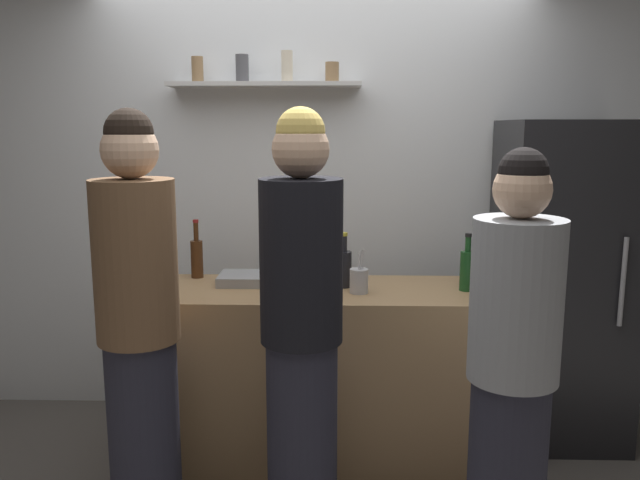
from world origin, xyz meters
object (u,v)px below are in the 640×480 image
at_px(person_blonde, 302,328).
at_px(wine_bottle_amber_glass, 197,257).
at_px(utensil_holder, 359,281).
at_px(wine_bottle_pale_glass, 275,274).
at_px(baking_pan, 252,279).
at_px(person_brown_jacket, 139,327).
at_px(wine_bottle_green_glass, 467,269).
at_px(refrigerator, 561,283).
at_px(water_bottle_plastic, 320,263).
at_px(wine_bottle_dark_glass, 344,267).
at_px(person_grey_hoodie, 512,369).

bearing_deg(person_blonde, wine_bottle_amber_glass, 168.59).
relative_size(utensil_holder, wine_bottle_pale_glass, 0.71).
xyz_separation_m(baking_pan, person_brown_jacket, (-0.38, -0.70, -0.04)).
bearing_deg(wine_bottle_pale_glass, wine_bottle_green_glass, 10.86).
bearing_deg(wine_bottle_amber_glass, refrigerator, 2.15).
bearing_deg(person_brown_jacket, water_bottle_plastic, 104.90).
bearing_deg(wine_bottle_pale_glass, utensil_holder, 16.26).
bearing_deg(wine_bottle_dark_glass, person_brown_jacket, -143.47).
distance_m(refrigerator, person_brown_jacket, 2.24).
distance_m(baking_pan, wine_bottle_amber_glass, 0.35).
bearing_deg(water_bottle_plastic, wine_bottle_pale_glass, -120.45).
bearing_deg(utensil_holder, water_bottle_plastic, 130.91).
distance_m(wine_bottle_amber_glass, person_blonde, 1.03).
bearing_deg(person_grey_hoodie, water_bottle_plastic, 80.57).
distance_m(utensil_holder, wine_bottle_green_glass, 0.54).
bearing_deg(person_blonde, water_bottle_plastic, 127.64).
bearing_deg(wine_bottle_pale_glass, wine_bottle_amber_glass, 137.78).
distance_m(water_bottle_plastic, person_grey_hoodie, 1.24).
relative_size(utensil_holder, person_brown_jacket, 0.12).
xyz_separation_m(refrigerator, person_blonde, (-1.38, -0.89, 0.03)).
distance_m(utensil_holder, wine_bottle_amber_glass, 0.92).
xyz_separation_m(water_bottle_plastic, person_grey_hoodie, (0.76, -0.96, -0.20)).
bearing_deg(person_blonde, baking_pan, 155.02).
relative_size(wine_bottle_amber_glass, wine_bottle_green_glass, 1.10).
distance_m(wine_bottle_green_glass, person_blonde, 0.99).
height_order(wine_bottle_amber_glass, person_brown_jacket, person_brown_jacket).
bearing_deg(wine_bottle_green_glass, refrigerator, 28.37).
bearing_deg(wine_bottle_dark_glass, wine_bottle_green_glass, -5.13).
bearing_deg(wine_bottle_amber_glass, water_bottle_plastic, -6.34).
distance_m(baking_pan, water_bottle_plastic, 0.36).
relative_size(refrigerator, wine_bottle_pale_glass, 5.62).
relative_size(refrigerator, baking_pan, 5.16).
distance_m(refrigerator, wine_bottle_green_glass, 0.68).
bearing_deg(wine_bottle_dark_glass, water_bottle_plastic, 138.35).
bearing_deg(refrigerator, water_bottle_plastic, -173.57).
height_order(wine_bottle_dark_glass, person_blonde, person_blonde).
bearing_deg(wine_bottle_amber_glass, person_blonde, -53.33).
xyz_separation_m(utensil_holder, person_blonde, (-0.25, -0.52, -0.07)).
distance_m(wine_bottle_pale_glass, person_brown_jacket, 0.68).
xyz_separation_m(wine_bottle_amber_glass, person_blonde, (0.61, -0.82, -0.13)).
relative_size(baking_pan, wine_bottle_green_glass, 1.18).
bearing_deg(baking_pan, person_brown_jacket, -118.69).
bearing_deg(person_blonde, person_grey_hoodie, 27.02).
xyz_separation_m(wine_bottle_pale_glass, water_bottle_plastic, (0.20, 0.35, -0.02)).
bearing_deg(wine_bottle_amber_glass, person_brown_jacket, -94.69).
height_order(person_blonde, person_brown_jacket, person_blonde).
relative_size(wine_bottle_green_glass, person_grey_hoodie, 0.17).
bearing_deg(utensil_holder, wine_bottle_green_glass, 6.69).
relative_size(wine_bottle_dark_glass, person_grey_hoodie, 0.17).
distance_m(water_bottle_plastic, person_brown_jacket, 1.05).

